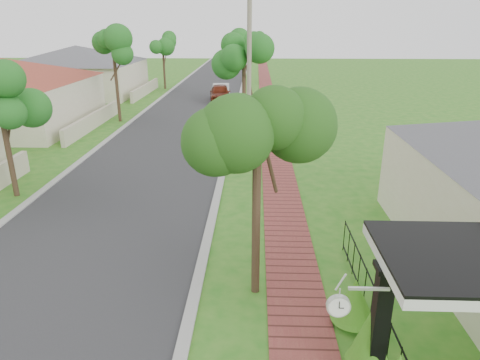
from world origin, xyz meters
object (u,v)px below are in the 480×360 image
(parked_car_red, at_px, (220,93))
(station_clock, at_px, (341,304))
(parked_car_white, at_px, (221,92))
(near_tree, at_px, (258,121))
(porch_post, at_px, (379,329))
(utility_pole, at_px, (249,75))

(parked_car_red, distance_m, station_clock, 32.05)
(parked_car_white, height_order, near_tree, near_tree)
(porch_post, xyz_separation_m, station_clock, (-0.86, -0.40, 0.83))
(parked_car_red, bearing_deg, station_clock, -87.92)
(parked_car_white, xyz_separation_m, utility_pole, (2.80, -17.00, 3.43))
(porch_post, height_order, station_clock, porch_post)
(parked_car_red, relative_size, near_tree, 0.78)
(porch_post, distance_m, parked_car_white, 32.72)
(near_tree, bearing_deg, station_clock, -64.87)
(parked_car_red, height_order, near_tree, near_tree)
(porch_post, xyz_separation_m, parked_car_white, (-5.55, 32.25, -0.42))
(utility_pole, bearing_deg, parked_car_white, 99.36)
(porch_post, relative_size, parked_car_white, 0.60)
(porch_post, distance_m, station_clock, 1.26)
(parked_car_white, relative_size, near_tree, 0.75)
(porch_post, bearing_deg, near_tree, 130.27)
(parked_car_red, bearing_deg, near_tree, -89.93)
(near_tree, height_order, utility_pole, utility_pole)
(near_tree, relative_size, station_clock, 5.31)
(near_tree, distance_m, station_clock, 4.33)
(parked_car_white, height_order, utility_pole, utility_pole)
(parked_car_red, xyz_separation_m, station_clock, (4.69, -31.68, 1.20))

